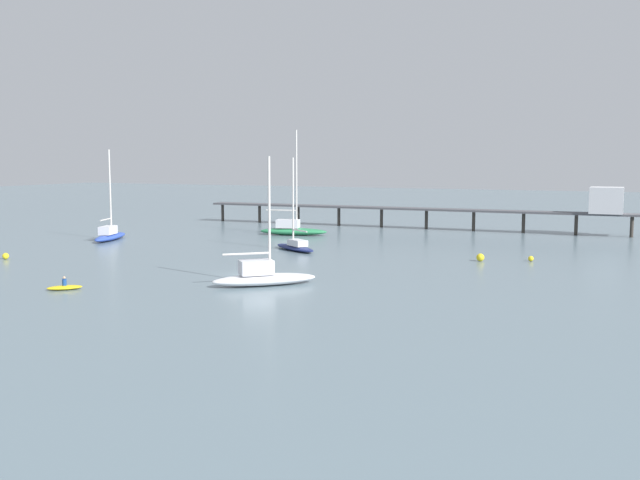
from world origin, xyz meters
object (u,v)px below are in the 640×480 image
Objects in this scene: dinghy_yellow at (65,287)px; mooring_buoy_mid at (6,256)px; sailboat_navy at (295,245)px; sailboat_blue at (110,234)px; sailboat_white at (263,276)px; pier at (501,205)px; mooring_buoy_inner at (480,257)px; sailboat_green at (292,229)px; mooring_buoy_far at (531,259)px.

dinghy_yellow reaches higher than mooring_buoy_mid.
sailboat_blue is at bearing -178.68° from sailboat_navy.
dinghy_yellow is at bearing -30.37° from mooring_buoy_mid.
sailboat_white is at bearing -70.65° from sailboat_navy.
pier is 32.70m from mooring_buoy_inner.
sailboat_blue is 4.16× the size of dinghy_yellow.
sailboat_green reaches higher than mooring_buoy_inner.
mooring_buoy_far is (27.37, 2.24, -0.38)m from sailboat_navy.
sailboat_blue reaches higher than sailboat_navy.
pier is 117.29× the size of mooring_buoy_far.
mooring_buoy_inner is (14.41, 22.64, -0.42)m from sailboat_white.
sailboat_navy is (-7.95, 22.64, -0.17)m from sailboat_white.
dinghy_yellow is 4.19× the size of mooring_buoy_mid.
sailboat_green is 21.51× the size of mooring_buoy_mid.
mooring_buoy_inner is (30.56, -15.65, -0.50)m from sailboat_green.
dinghy_yellow is at bearing -111.59° from pier.
mooring_buoy_inner is (22.36, -0.00, -0.25)m from sailboat_navy.
mooring_buoy_inner is (28.82, 31.41, 0.22)m from dinghy_yellow.
pier is 31.84m from sailboat_green.
mooring_buoy_inner is at bearing 22.50° from mooring_buoy_mid.
sailboat_white reaches higher than sailboat_navy.
mooring_buoy_mid reaches higher than mooring_buoy_far.
sailboat_green is at bearing 92.12° from dinghy_yellow.
mooring_buoy_far is at bearing 22.66° from mooring_buoy_mid.
mooring_buoy_mid is at bearing -130.50° from pier.
mooring_buoy_mid is 0.83× the size of mooring_buoy_inner.
mooring_buoy_far is at bearing 44.85° from dinghy_yellow.
sailboat_green is 39.81m from mooring_buoy_mid.
sailboat_navy is at bearing 180.00° from mooring_buoy_inner.
sailboat_white is (-10.80, -54.93, -3.25)m from pier.
sailboat_white reaches higher than pier.
pier is at bearing 49.50° from mooring_buoy_mid.
sailboat_green is at bearing 159.35° from mooring_buoy_far.
mooring_buoy_mid is (-33.87, 2.64, -0.49)m from sailboat_white.
sailboat_white is at bearing -4.45° from mooring_buoy_mid.
mooring_buoy_far is at bearing 2.99° from sailboat_blue.
pier reaches higher than mooring_buoy_mid.
pier is at bearing 106.01° from mooring_buoy_far.
dinghy_yellow is 42.63m from mooring_buoy_inner.
dinghy_yellow is 3.48× the size of mooring_buoy_inner.
sailboat_white is 41.55m from sailboat_green.
dinghy_yellow reaches higher than mooring_buoy_far.
pier is at bearing 59.86° from sailboat_navy.
sailboat_green is at bearing 152.89° from mooring_buoy_inner.
sailboat_green is 34.34m from mooring_buoy_inner.
pier is 81.08× the size of mooring_buoy_inner.
sailboat_navy reaches higher than mooring_buoy_inner.
mooring_buoy_mid is at bearing -84.19° from sailboat_blue.
sailboat_blue is at bearing -144.77° from pier.
sailboat_white is at bearing -122.49° from mooring_buoy_inner.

